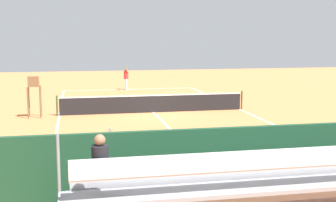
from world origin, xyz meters
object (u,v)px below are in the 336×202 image
Objects in this scene: bleacher_stand at (274,188)px; tennis_ball_near at (110,93)px; tennis_net at (153,103)px; tennis_ball_far at (143,91)px; courtside_bench at (304,171)px; tennis_racket at (121,90)px; line_judge at (110,166)px; umpire_chair at (34,92)px; tennis_player at (126,77)px; equipment_bag at (247,190)px.

tennis_ball_near is at bearing -85.97° from bleacher_stand.
tennis_net reaches higher than tennis_ball_far.
courtside_bench is 3.44× the size of tennis_racket.
line_judge reaches higher than courtside_bench.
tennis_player is (-5.93, -11.00, -0.30)m from umpire_chair.
equipment_bag is at bearing 115.98° from umpire_chair.
tennis_racket is 23.84m from line_judge.
tennis_net is 5.35× the size of tennis_player.
courtside_bench is at bearing 99.15° from tennis_ball_near.
tennis_racket is 0.27× the size of line_judge.
tennis_net reaches higher than tennis_ball_near.
bleacher_stand reaches higher than equipment_bag.
equipment_bag reaches higher than tennis_ball_far.
umpire_chair is 10.04m from tennis_ball_near.
bleacher_stand is at bearing 94.03° from tennis_ball_near.
bleacher_stand is 137.27× the size of tennis_ball_near.
tennis_player is (2.10, -23.95, 0.46)m from courtside_bench.
tennis_player is at bearing -118.30° from umpire_chair.
bleacher_stand is at bearing 84.96° from equipment_bag.
umpire_chair is (6.20, 0.33, 0.81)m from tennis_net.
tennis_net is 10.42m from tennis_racket.
tennis_racket is at bearing -117.23° from umpire_chair.
tennis_player reaches higher than tennis_ball_far.
bleacher_stand is 137.27× the size of tennis_ball_far.
tennis_ball_far is (-1.12, 1.19, -0.98)m from tennis_player.
bleacher_stand is 10.07× the size of equipment_bag.
bleacher_stand reaches higher than tennis_net.
bleacher_stand reaches higher than tennis_ball_near.
tennis_ball_far is (-0.67, -22.88, -0.15)m from equipment_bag.
courtside_bench reaches higher than tennis_ball_near.
tennis_player reaches higher than tennis_racket.
equipment_bag is 3.64m from line_judge.
equipment_bag is 1.72× the size of tennis_racket.
tennis_player is at bearing -88.53° from tennis_net.
bleacher_stand is 2.80m from courtside_bench.
tennis_racket is at bearing -83.92° from courtside_bench.
bleacher_stand is 3.96m from line_judge.
bleacher_stand is at bearing 91.53° from tennis_racket.
tennis_racket is 1.78m from tennis_ball_far.
tennis_ball_far is (-7.04, -9.81, -1.28)m from umpire_chair.
tennis_ball_far is at bearing -100.50° from line_judge.
courtside_bench is at bearing 95.02° from tennis_player.
equipment_bag is at bearing 178.11° from line_judge.
tennis_player is (0.27, -26.03, 0.10)m from bleacher_stand.
tennis_net is 1.14× the size of bleacher_stand.
tennis_net is 13.71m from line_judge.
tennis_racket is at bearing -88.47° from bleacher_stand.
equipment_bag is 22.89m from tennis_ball_far.
tennis_ball_near is at bearing -78.84° from tennis_net.
equipment_bag is 23.80m from tennis_racket.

